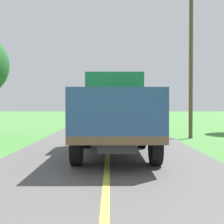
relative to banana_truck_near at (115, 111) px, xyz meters
name	(u,v)px	position (x,y,z in m)	size (l,w,h in m)	color
banana_truck_near	(115,111)	(0.00, 0.00, 0.00)	(2.38, 5.82, 2.80)	#2D2D30
banana_truck_far	(114,109)	(0.12, 12.37, -0.01)	(2.39, 5.81, 2.80)	#2D2D30
utility_pole_roadside	(191,57)	(4.00, 4.80, 2.73)	(2.40, 0.20, 7.70)	brown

